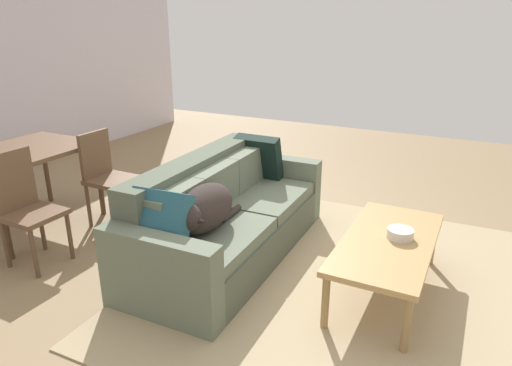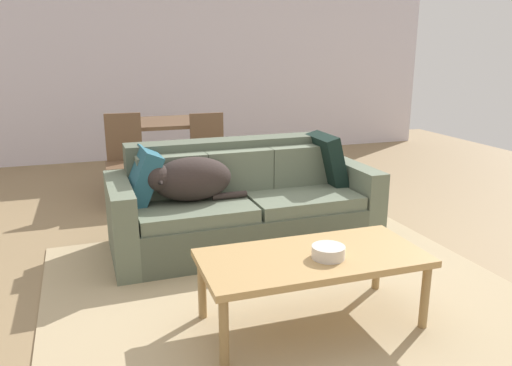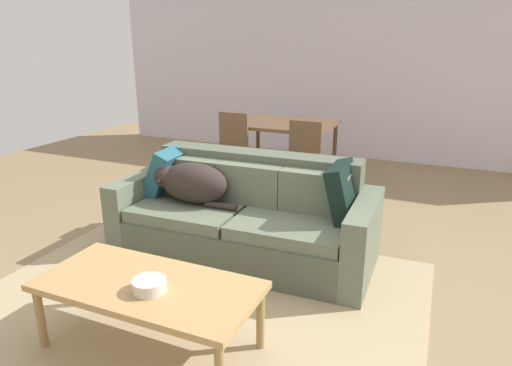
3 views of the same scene
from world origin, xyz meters
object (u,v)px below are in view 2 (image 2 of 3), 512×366
(couch, at_px, (242,205))
(throw_pillow_by_right_arm, at_px, (327,160))
(bowl_on_coffee_table, at_px, (328,252))
(dining_chair_near_left, at_px, (125,157))
(dining_chair_near_right, at_px, (210,152))
(throw_pillow_by_left_arm, at_px, (142,176))
(coffee_table, at_px, (312,262))
(dining_table, at_px, (162,128))
(dog_on_left_cushion, at_px, (189,179))

(couch, height_order, throw_pillow_by_right_arm, throw_pillow_by_right_arm)
(bowl_on_coffee_table, xyz_separation_m, dining_chair_near_left, (-0.90, 2.76, 0.04))
(couch, distance_m, bowl_on_coffee_table, 1.42)
(dining_chair_near_right, bearing_deg, couch, -92.04)
(throw_pillow_by_left_arm, xyz_separation_m, throw_pillow_by_right_arm, (1.58, 0.04, 0.01))
(throw_pillow_by_left_arm, xyz_separation_m, coffee_table, (0.80, -1.38, -0.23))
(throw_pillow_by_left_arm, bearing_deg, dining_table, 77.60)
(couch, distance_m, throw_pillow_by_right_arm, 0.85)
(dining_table, xyz_separation_m, dining_chair_near_left, (-0.45, -0.59, -0.18))
(bowl_on_coffee_table, relative_size, dining_chair_near_left, 0.20)
(throw_pillow_by_right_arm, bearing_deg, coffee_table, -118.80)
(dog_on_left_cushion, relative_size, throw_pillow_by_left_arm, 1.85)
(dog_on_left_cushion, height_order, throw_pillow_by_right_arm, throw_pillow_by_right_arm)
(bowl_on_coffee_table, distance_m, dining_table, 3.39)
(dining_chair_near_left, bearing_deg, dining_chair_near_right, -0.19)
(dog_on_left_cushion, xyz_separation_m, dining_chair_near_left, (-0.37, 1.45, -0.10))
(dining_chair_near_right, bearing_deg, throw_pillow_by_left_arm, -122.83)
(throw_pillow_by_left_arm, height_order, dining_table, throw_pillow_by_left_arm)
(couch, bearing_deg, dining_chair_near_left, 120.07)
(bowl_on_coffee_table, relative_size, dining_chair_near_right, 0.21)
(bowl_on_coffee_table, xyz_separation_m, dining_table, (-0.44, 3.35, 0.22))
(couch, distance_m, dog_on_left_cushion, 0.54)
(throw_pillow_by_right_arm, distance_m, dining_chair_near_right, 1.47)
(coffee_table, bearing_deg, bowl_on_coffee_table, -45.73)
(dining_chair_near_right, bearing_deg, dining_chair_near_left, 178.94)
(throw_pillow_by_left_arm, bearing_deg, dining_chair_near_right, 57.42)
(couch, height_order, dining_chair_near_right, dining_chair_near_right)
(dog_on_left_cushion, relative_size, dining_chair_near_right, 0.85)
(throw_pillow_by_left_arm, bearing_deg, couch, -2.30)
(dining_chair_near_right, bearing_deg, dining_table, 124.08)
(dining_table, relative_size, dining_chair_near_right, 1.28)
(dining_chair_near_left, distance_m, dining_chair_near_right, 0.87)
(bowl_on_coffee_table, height_order, dining_table, dining_table)
(couch, height_order, coffee_table, couch)
(dog_on_left_cushion, height_order, coffee_table, dog_on_left_cushion)
(throw_pillow_by_right_arm, bearing_deg, dog_on_left_cushion, -172.16)
(dog_on_left_cushion, xyz_separation_m, dining_chair_near_right, (0.50, 1.44, -0.10))
(bowl_on_coffee_table, bearing_deg, dog_on_left_cushion, 111.84)
(coffee_table, distance_m, dining_chair_near_left, 2.82)
(coffee_table, height_order, dining_table, dining_table)
(dog_on_left_cushion, distance_m, dining_chair_near_right, 1.52)
(throw_pillow_by_left_arm, distance_m, coffee_table, 1.61)
(coffee_table, bearing_deg, throw_pillow_by_left_arm, 120.12)
(bowl_on_coffee_table, bearing_deg, throw_pillow_by_right_arm, 64.24)
(couch, distance_m, coffee_table, 1.35)
(couch, distance_m, dining_chair_near_right, 1.35)
(dog_on_left_cushion, height_order, dining_chair_near_right, dining_chair_near_right)
(throw_pillow_by_right_arm, relative_size, dining_chair_near_left, 0.47)
(dining_chair_near_left, bearing_deg, coffee_table, -72.18)
(throw_pillow_by_left_arm, relative_size, dining_chair_near_right, 0.46)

